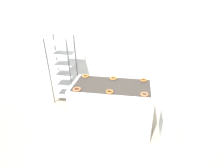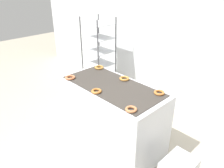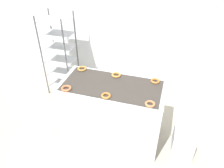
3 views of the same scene
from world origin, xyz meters
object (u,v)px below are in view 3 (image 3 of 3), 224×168
Objects in this scene: donut_near_right at (150,104)px; donut_far_right at (155,81)px; donut_far_left at (82,69)px; fryer_machine at (112,111)px; baking_rack_cart at (60,55)px; glaze_bin at (183,141)px; donut_near_center at (106,96)px; donut_far_center at (116,75)px; donut_near_left at (66,88)px.

donut_near_right is 0.52m from donut_far_right.
fryer_machine is at bearing -25.34° from donut_far_left.
fryer_machine is 1.60m from baking_rack_cart.
glaze_bin is at bearing -1.55° from fryer_machine.
donut_near_center is at bearing -167.75° from glaze_bin.
baking_rack_cart is at bearing 153.54° from donut_far_center.
baking_rack_cart is (-1.29, 0.89, 0.32)m from fryer_machine.
donut_far_center is at bearing 91.22° from donut_near_center.
donut_far_center is (-1.10, 0.28, 0.75)m from glaze_bin.
donut_far_right is (1.12, -0.01, -0.00)m from donut_far_left.
glaze_bin is 3.44× the size of donut_near_right.
donut_near_left reaches higher than donut_far_right.
donut_far_left reaches higher than fryer_machine.
donut_far_left is at bearing -40.37° from baking_rack_cart.
glaze_bin is 3.17× the size of donut_far_center.
fryer_machine is 10.55× the size of donut_far_center.
donut_far_right is at bearing 24.76° from fryer_machine.
donut_near_center is 1.00× the size of donut_near_right.
donut_near_left is at bearing -154.76° from donut_far_right.
baking_rack_cart is 1.44m from donut_far_center.
donut_near_center is 0.78m from donut_far_left.
donut_far_right is (-0.01, 0.52, -0.00)m from donut_near_right.
baking_rack_cart is at bearing 122.34° from donut_near_left.
donut_near_center is 0.99× the size of donut_far_right.
donut_near_right is at bearing -25.10° from fryer_machine.
baking_rack_cart reaches higher than donut_far_right.
donut_near_right is at bearing -89.15° from donut_far_right.
donut_near_right is at bearing 0.04° from donut_near_center.
fryer_machine is 11.45× the size of donut_near_right.
donut_near_right reaches higher than fryer_machine.
donut_near_center is 0.57m from donut_near_right.
donut_far_center is at bearing -179.13° from donut_far_right.
donut_near_right and donut_far_left have the same top height.
donut_near_center is (-1.09, -0.24, 0.75)m from glaze_bin.
baking_rack_cart reaches higher than donut_far_left.
donut_near_right is at bearing -25.22° from donut_far_left.
donut_near_left is at bearing -179.78° from donut_near_right.
donut_near_left is at bearing -89.75° from donut_far_left.
donut_near_right is (-0.52, -0.24, 0.75)m from glaze_bin.
donut_far_left is at bearing 154.66° from fryer_machine.
glaze_bin is 1.35m from donut_near_center.
donut_far_right is (1.12, 0.53, -0.00)m from donut_near_left.
donut_near_center is at bearing -89.93° from fryer_machine.
fryer_machine is 0.80m from donut_far_left.
fryer_machine is 11.34× the size of donut_far_right.
donut_near_right is at bearing -31.79° from baking_rack_cart.
donut_far_left and donut_far_center have the same top height.
donut_near_left reaches higher than donut_near_center.
donut_near_right is (0.57, 0.00, 0.00)m from donut_near_center.
fryer_machine is 0.56m from donut_far_center.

